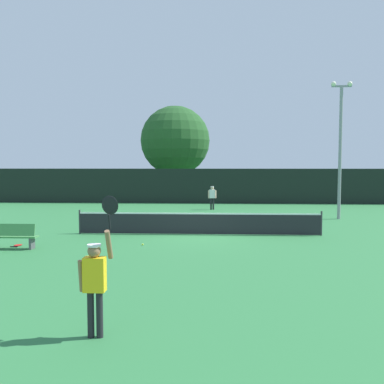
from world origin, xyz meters
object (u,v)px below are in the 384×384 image
Objects in this scene: spare_racket at (18,245)px; parked_car_near at (173,188)px; large_tree at (175,141)px; courtside_bench at (12,236)px; parked_car_mid at (272,189)px; tennis_ball at (143,244)px; light_pole at (340,141)px; player_receiving at (212,195)px; player_serving at (95,276)px.

spare_racket is 0.12× the size of parked_car_near.
parked_car_near is (-0.51, 2.70, -4.60)m from large_tree.
courtside_bench is 28.26m from parked_car_mid.
light_pole is (9.86, 8.30, 4.40)m from tennis_ball.
tennis_ball is 0.13× the size of spare_racket.
large_tree is (-0.93, 23.51, 5.34)m from tennis_ball.
light_pole reaches higher than courtside_bench.
player_receiving is 15.17m from spare_racket.
courtside_bench is at bearing -95.73° from parked_car_near.
light_pole is at bearing -54.68° from large_tree.
player_receiving is (2.00, 21.31, -0.13)m from player_serving.
parked_car_near reaches higher than spare_racket.
large_tree reaches higher than courtside_bench.
light_pole reaches higher than spare_racket.
large_tree is (-3.55, 10.62, 4.39)m from player_receiving.
spare_racket is (-4.75, -0.33, -0.01)m from tennis_ball.
player_serving is at bearing -106.22° from parked_car_mid.
parked_car_near is at bearing 82.89° from spare_racket.
parked_car_near reaches higher than courtside_bench.
large_tree is at bearing 80.89° from spare_racket.
light_pole is at bearing 30.56° from spare_racket.
large_tree reaches higher than parked_car_mid.
parked_car_near is at bearing 93.14° from tennis_ball.
tennis_ball reaches higher than spare_racket.
player_receiving is at bearing 78.50° from tennis_ball.
player_receiving is 0.38× the size of parked_car_near.
parked_car_mid reaches higher than tennis_ball.
parked_car_near is at bearing -73.06° from player_receiving.
large_tree is 10.33m from parked_car_mid.
courtside_bench is at bearing -79.18° from spare_racket.
parked_car_mid is (12.94, 25.12, 0.30)m from courtside_bench.
player_serving is at bearing -85.78° from tennis_ball.
parked_car_mid is at bearing -116.78° from player_receiving.
player_receiving is 12.62m from parked_car_mid.
large_tree reaches higher than tennis_ball.
tennis_ball is at bearing 94.22° from player_serving.
player_receiving is 13.19m from tennis_ball.
spare_racket is (-7.37, -13.22, -0.96)m from player_receiving.
player_serving is at bearing -56.44° from spare_racket.
courtside_bench reaches higher than tennis_ball.
tennis_ball is 25.56m from parked_car_mid.
large_tree is 2.01× the size of parked_car_mid.
parked_car_near reaches higher than tennis_ball.
courtside_bench is (-5.25, 7.46, -0.63)m from player_serving.
courtside_bench is (-4.63, -0.96, 0.45)m from tennis_ball.
parked_car_near is (3.31, 26.54, 0.76)m from spare_racket.
light_pole reaches higher than parked_car_mid.
light_pole is at bearing 61.08° from player_serving.
spare_racket is at bearing -96.15° from parked_car_near.
player_receiving is 15.64m from courtside_bench.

